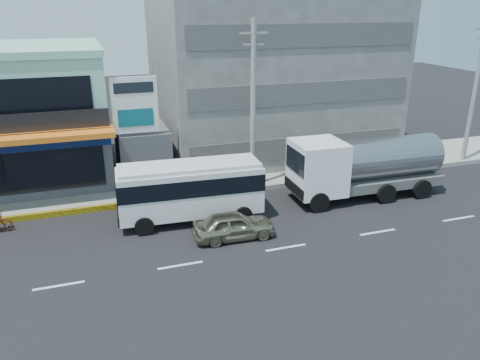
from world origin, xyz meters
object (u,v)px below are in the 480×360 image
concrete_building (269,58)px  utility_pole_near (253,107)px  shop_building (5,119)px  tanker_truck (361,166)px  minibus (190,187)px  sedan (234,225)px  utility_pole_far (475,91)px  billboard (135,112)px  satellite_dish (142,127)px

concrete_building → utility_pole_near: bearing=-117.8°
shop_building → concrete_building: size_ratio=0.77×
tanker_truck → minibus: bearing=179.8°
sedan → minibus: bearing=31.3°
utility_pole_far → tanker_truck: bearing=-163.8°
sedan → billboard: bearing=27.1°
utility_pole_far → tanker_truck: 11.29m
minibus → sedan: bearing=-60.8°
shop_building → minibus: 13.63m
shop_building → billboard: size_ratio=1.80×
concrete_building → billboard: (-10.50, -5.80, -2.07)m
shop_building → billboard: (7.50, -4.75, 0.93)m
satellite_dish → minibus: (1.50, -6.60, -1.73)m
tanker_truck → satellite_dish: bearing=150.3°
utility_pole_near → minibus: (-4.50, -3.00, -3.30)m
shop_building → sedan: (11.00, -12.23, -3.32)m
billboard → minibus: bearing=-67.4°
satellite_dish → minibus: size_ratio=0.20×
concrete_building → utility_pole_far: concrete_building is taller
minibus → tanker_truck: tanker_truck is taller
billboard → utility_pole_near: bearing=-15.5°
utility_pole_far → tanker_truck: (-10.39, -3.02, -3.22)m
shop_building → utility_pole_far: utility_pole_far is taller
shop_building → sedan: 16.78m
satellite_dish → tanker_truck: satellite_dish is taller
shop_building → sedan: shop_building is taller
utility_pole_near → utility_pole_far: same height
concrete_building → utility_pole_near: (-4.00, -7.60, -1.85)m
billboard → utility_pole_far: bearing=-4.6°
shop_building → billboard: shop_building is taller
shop_building → utility_pole_far: (30.00, -6.55, 1.15)m
shop_building → utility_pole_near: (14.00, -6.55, 1.15)m
utility_pole_near → minibus: 6.34m
billboard → sedan: billboard is taller
satellite_dish → utility_pole_near: 7.17m
billboard → utility_pole_far: (22.50, -1.80, 0.22)m
utility_pole_far → sedan: utility_pole_far is taller
utility_pole_far → minibus: bearing=-171.7°
satellite_dish → minibus: 6.98m
billboard → utility_pole_far: utility_pole_far is taller
utility_pole_near → tanker_truck: size_ratio=1.09×
utility_pole_far → sedan: size_ratio=2.52×
shop_building → utility_pole_far: size_ratio=1.24×
satellite_dish → utility_pole_far: (22.00, -3.60, 1.57)m
minibus → utility_pole_near: bearing=33.6°
utility_pole_near → sedan: (-3.00, -5.68, -4.47)m
tanker_truck → utility_pole_far: bearing=16.2°
sedan → tanker_truck: (8.61, 2.66, 1.25)m
utility_pole_near → minibus: bearing=-146.4°
utility_pole_far → minibus: utility_pole_far is taller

